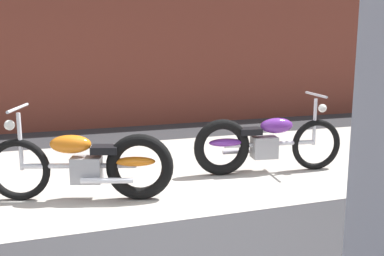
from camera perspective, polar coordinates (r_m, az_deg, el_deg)
name	(u,v)px	position (r m, az deg, el deg)	size (l,w,h in m)	color
ground_plane	(175,221)	(4.45, -2.12, -11.60)	(80.00, 80.00, 0.00)	#2D2D30
sidewalk_slab	(137,172)	(6.06, -6.93, -5.47)	(36.00, 3.50, 0.01)	#B2ADA3
motorcycle_orange	(94,164)	(5.00, -12.23, -4.47)	(1.94, 0.84, 1.03)	black
motorcycle_purple	(259,143)	(5.94, 8.36, -1.88)	(2.00, 0.63, 1.03)	black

